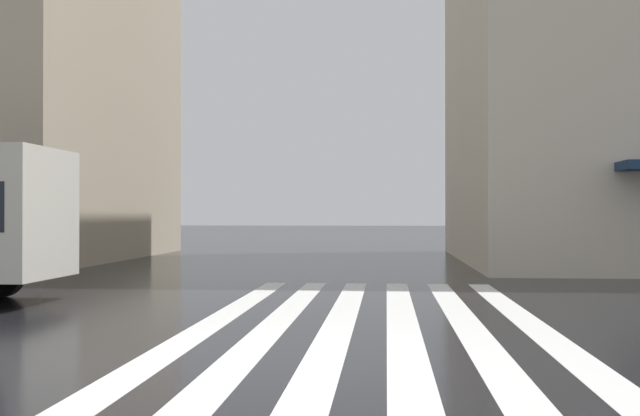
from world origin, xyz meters
TOP-DOWN VIEW (x-y plane):
  - ground_plane at (0.00, 0.00)m, footprint 220.00×220.00m
  - zebra_crossing at (4.00, -1.27)m, footprint 13.00×5.50m

SIDE VIEW (x-z plane):
  - ground_plane at x=0.00m, z-range 0.00..0.00m
  - zebra_crossing at x=4.00m, z-range 0.00..0.01m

